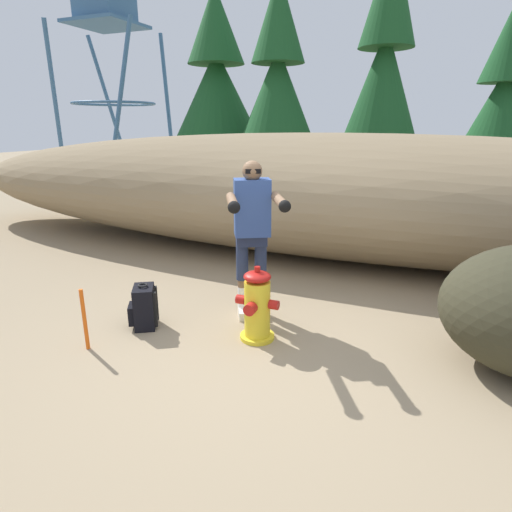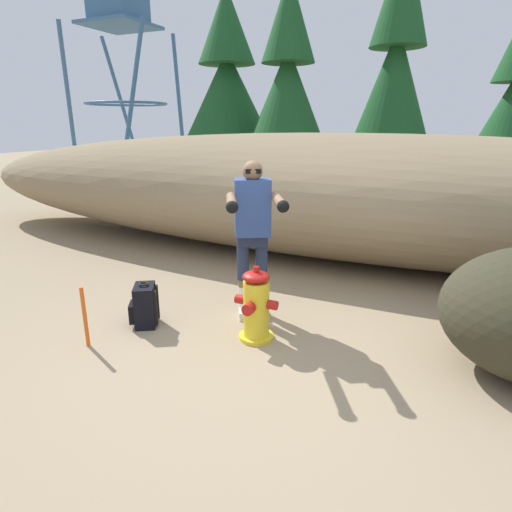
# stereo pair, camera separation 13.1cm
# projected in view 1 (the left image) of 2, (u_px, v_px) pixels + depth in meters

# --- Properties ---
(ground_plane) EXTENTS (56.00, 56.00, 0.04)m
(ground_plane) POSITION_uv_depth(u_px,v_px,m) (259.00, 348.00, 4.07)
(ground_plane) COLOR #998466
(dirt_embankment) EXTENTS (15.21, 3.20, 1.90)m
(dirt_embankment) POSITION_uv_depth(u_px,v_px,m) (337.00, 195.00, 6.73)
(dirt_embankment) COLOR #897556
(dirt_embankment) RESTS_ON ground_plane
(fire_hydrant) EXTENTS (0.43, 0.39, 0.75)m
(fire_hydrant) POSITION_uv_depth(u_px,v_px,m) (257.00, 306.00, 4.11)
(fire_hydrant) COLOR yellow
(fire_hydrant) RESTS_ON ground_plane
(utility_worker) EXTENTS (0.81, 1.04, 1.69)m
(utility_worker) POSITION_uv_depth(u_px,v_px,m) (252.00, 222.00, 4.36)
(utility_worker) COLOR beige
(utility_worker) RESTS_ON ground_plane
(spare_backpack) EXTENTS (0.36, 0.36, 0.47)m
(spare_backpack) POSITION_uv_depth(u_px,v_px,m) (144.00, 307.00, 4.40)
(spare_backpack) COLOR black
(spare_backpack) RESTS_ON ground_plane
(pine_tree_far_left) EXTENTS (2.82, 2.82, 6.15)m
(pine_tree_far_left) POSITION_uv_depth(u_px,v_px,m) (217.00, 77.00, 13.78)
(pine_tree_far_left) COLOR #47331E
(pine_tree_far_left) RESTS_ON ground_plane
(pine_tree_left) EXTENTS (2.30, 2.30, 5.91)m
(pine_tree_left) POSITION_uv_depth(u_px,v_px,m) (278.00, 78.00, 11.92)
(pine_tree_left) COLOR #47331E
(pine_tree_left) RESTS_ON ground_plane
(pine_tree_center) EXTENTS (2.36, 2.36, 6.82)m
(pine_tree_center) POSITION_uv_depth(u_px,v_px,m) (384.00, 67.00, 11.80)
(pine_tree_center) COLOR #47331E
(pine_tree_center) RESTS_ON ground_plane
(pine_tree_right) EXTENTS (2.10, 2.10, 5.10)m
(pine_tree_right) POSITION_uv_depth(u_px,v_px,m) (502.00, 97.00, 11.43)
(pine_tree_right) COLOR #47331E
(pine_tree_right) RESTS_ON ground_plane
(watchtower) EXTENTS (4.14, 4.14, 8.59)m
(watchtower) POSITION_uv_depth(u_px,v_px,m) (104.00, 0.00, 16.05)
(watchtower) COLOR #386089
(watchtower) RESTS_ON ground_plane
(survey_stake) EXTENTS (0.04, 0.04, 0.60)m
(survey_stake) POSITION_uv_depth(u_px,v_px,m) (85.00, 320.00, 3.93)
(survey_stake) COLOR #E55914
(survey_stake) RESTS_ON ground_plane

